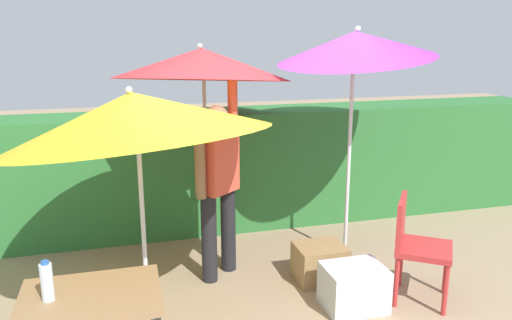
# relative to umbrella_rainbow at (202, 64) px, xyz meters

# --- Properties ---
(ground_plane) EXTENTS (24.00, 24.00, 0.00)m
(ground_plane) POSITION_rel_umbrella_rainbow_xyz_m (0.35, -1.03, -1.91)
(ground_plane) COLOR #9E8466
(hedge_row) EXTENTS (8.00, 0.70, 1.35)m
(hedge_row) POSITION_rel_umbrella_rainbow_xyz_m (0.35, 0.58, -1.23)
(hedge_row) COLOR #2D7033
(hedge_row) RESTS_ON ground_plane
(umbrella_rainbow) EXTENTS (1.78, 1.78, 2.18)m
(umbrella_rainbow) POSITION_rel_umbrella_rainbow_xyz_m (0.00, 0.00, 0.00)
(umbrella_rainbow) COLOR silver
(umbrella_rainbow) RESTS_ON ground_plane
(umbrella_orange) EXTENTS (2.08, 2.07, 2.00)m
(umbrella_orange) POSITION_rel_umbrella_rainbow_xyz_m (-0.71, -1.14, -0.30)
(umbrella_orange) COLOR silver
(umbrella_orange) RESTS_ON ground_plane
(umbrella_yellow) EXTENTS (1.50, 1.48, 2.35)m
(umbrella_yellow) POSITION_rel_umbrella_rainbow_xyz_m (1.33, -0.61, 0.18)
(umbrella_yellow) COLOR silver
(umbrella_yellow) RESTS_ON ground_plane
(person_vendor) EXTENTS (0.48, 0.42, 1.88)m
(person_vendor) POSITION_rel_umbrella_rainbow_xyz_m (0.01, -0.68, -0.97)
(person_vendor) COLOR black
(person_vendor) RESTS_ON ground_plane
(chair_plastic) EXTENTS (0.61, 0.61, 0.89)m
(chair_plastic) POSITION_rel_umbrella_rainbow_xyz_m (1.51, -1.54, -1.40)
(chair_plastic) COLOR #B72D2D
(chair_plastic) RESTS_ON ground_plane
(cooler_box) EXTENTS (0.49, 0.39, 0.36)m
(cooler_box) POSITION_rel_umbrella_rainbow_xyz_m (0.96, -1.55, -1.73)
(cooler_box) COLOR silver
(cooler_box) RESTS_ON ground_plane
(crate_cardboard) EXTENTS (0.44, 0.37, 0.34)m
(crate_cardboard) POSITION_rel_umbrella_rainbow_xyz_m (0.87, -1.02, -1.74)
(crate_cardboard) COLOR #9E7A4C
(crate_cardboard) RESTS_ON ground_plane
(folding_table) EXTENTS (0.80, 0.60, 0.75)m
(folding_table) POSITION_rel_umbrella_rainbow_xyz_m (-1.04, -2.18, -1.25)
(folding_table) COLOR #4C4C51
(folding_table) RESTS_ON ground_plane
(bottle_water) EXTENTS (0.07, 0.07, 0.24)m
(bottle_water) POSITION_rel_umbrella_rainbow_xyz_m (-1.26, -2.18, -1.05)
(bottle_water) COLOR silver
(bottle_water) RESTS_ON folding_table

